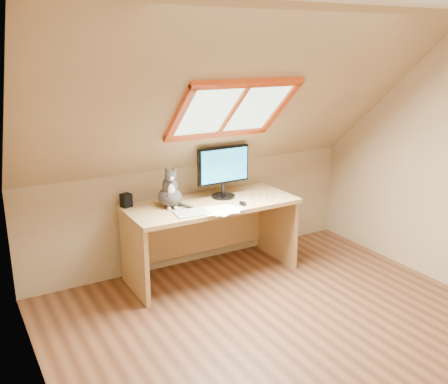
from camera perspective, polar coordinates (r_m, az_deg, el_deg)
ground at (r=3.91m, az=9.00°, el=-16.74°), size 3.50×3.50×0.00m
room_shell at (r=3.29m, az=11.12°, el=3.87°), size 3.52×3.52×2.41m
desk at (r=4.76m, az=-1.88°, el=-3.49°), size 1.60×0.70×0.73m
monitor at (r=4.70m, az=-0.07°, el=2.70°), size 0.53×0.23×0.49m
cat at (r=4.48m, az=-6.20°, el=-0.02°), size 0.26×0.29×0.38m
desk_speaker at (r=4.56m, az=-11.11°, el=-0.94°), size 0.10×0.10×0.12m
graphics_tablet at (r=4.32m, az=-3.69°, el=-2.39°), size 0.31×0.24×0.01m
mouse at (r=4.55m, az=2.17°, el=-1.28°), size 0.06×0.10×0.03m
papers at (r=4.40m, az=-0.39°, el=-2.07°), size 0.35×0.30×0.01m
cables at (r=4.74m, az=3.67°, el=-0.70°), size 0.51×0.26×0.01m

